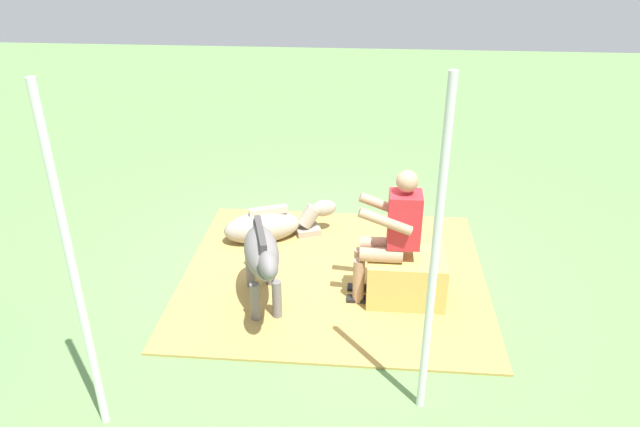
# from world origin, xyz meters

# --- Properties ---
(ground_plane) EXTENTS (24.00, 24.00, 0.00)m
(ground_plane) POSITION_xyz_m (0.00, 0.00, 0.00)
(ground_plane) COLOR #608C4C
(hay_patch) EXTENTS (3.12, 2.82, 0.02)m
(hay_patch) POSITION_xyz_m (-0.19, 0.04, 0.01)
(hay_patch) COLOR #AD8C47
(hay_patch) RESTS_ON ground
(hay_bale) EXTENTS (0.74, 0.53, 0.48)m
(hay_bale) POSITION_xyz_m (-0.91, 0.41, 0.24)
(hay_bale) COLOR tan
(hay_bale) RESTS_ON ground
(person_seated) EXTENTS (0.66, 0.41, 1.36)m
(person_seated) POSITION_xyz_m (-0.74, 0.41, 0.75)
(person_seated) COLOR tan
(person_seated) RESTS_ON ground
(pony_standing) EXTENTS (0.57, 1.32, 0.93)m
(pony_standing) POSITION_xyz_m (0.43, 0.67, 0.57)
(pony_standing) COLOR slate
(pony_standing) RESTS_ON ground
(pony_lying) EXTENTS (1.34, 0.74, 0.42)m
(pony_lying) POSITION_xyz_m (0.59, -0.66, 0.19)
(pony_lying) COLOR gray
(pony_lying) RESTS_ON ground
(tent_pole_left) EXTENTS (0.06, 0.06, 2.57)m
(tent_pole_left) POSITION_xyz_m (-0.97, 1.82, 1.29)
(tent_pole_left) COLOR silver
(tent_pole_left) RESTS_ON ground
(tent_pole_right) EXTENTS (0.06, 0.06, 2.57)m
(tent_pole_right) POSITION_xyz_m (1.38, 2.18, 1.29)
(tent_pole_right) COLOR silver
(tent_pole_right) RESTS_ON ground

